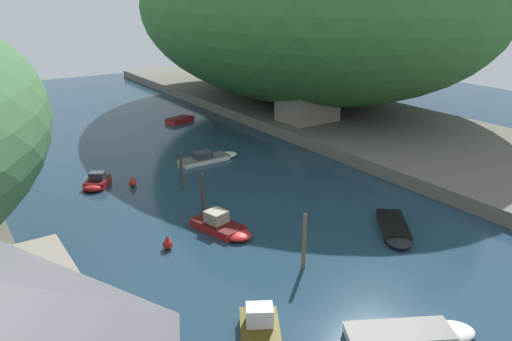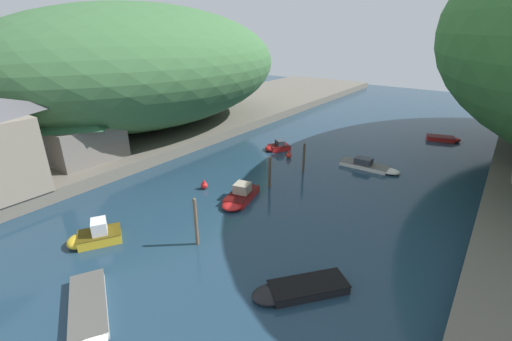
{
  "view_description": "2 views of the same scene",
  "coord_description": "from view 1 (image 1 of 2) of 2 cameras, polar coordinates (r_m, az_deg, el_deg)",
  "views": [
    {
      "loc": [
        -17.99,
        -6.09,
        16.23
      ],
      "look_at": [
        2.47,
        24.5,
        2.81
      ],
      "focal_mm": 35.0,
      "sensor_mm": 36.0,
      "label": 1
    },
    {
      "loc": [
        14.97,
        0.67,
        14.3
      ],
      "look_at": [
        -2.36,
        24.21,
        2.05
      ],
      "focal_mm": 24.0,
      "sensor_mm": 36.0,
      "label": 2
    }
  ],
  "objects": [
    {
      "name": "channel_buoy_near",
      "position": [
        44.8,
        -13.92,
        -1.3
      ],
      "size": [
        0.66,
        0.66,
        0.99
      ],
      "color": "red",
      "rests_on": "water_surface"
    },
    {
      "name": "mooring_post_fourth",
      "position": [
        38.47,
        -6.12,
        -2.46
      ],
      "size": [
        0.25,
        0.25,
        3.16
      ],
      "color": "#4C3D2D",
      "rests_on": "water_surface"
    },
    {
      "name": "boat_open_rowboat",
      "position": [
        25.5,
        0.47,
        -18.01
      ],
      "size": [
        3.44,
        4.05,
        1.69
      ],
      "rotation": [
        0.0,
        0.0,
        2.61
      ],
      "color": "gold",
      "rests_on": "water_surface"
    },
    {
      "name": "mooring_post_second",
      "position": [
        30.71,
        5.53,
        -7.99
      ],
      "size": [
        0.25,
        0.25,
        3.68
      ],
      "color": "brown",
      "rests_on": "water_surface"
    },
    {
      "name": "water_surface",
      "position": [
        43.47,
        -6.76,
        -2.04
      ],
      "size": [
        130.0,
        130.0,
        0.0
      ],
      "primitive_type": "plane",
      "color": "#1E384C",
      "rests_on": "ground"
    },
    {
      "name": "right_bank_cottage",
      "position": [
        60.54,
        5.94,
        8.54
      ],
      "size": [
        6.67,
        5.41,
        5.9
      ],
      "color": "gray",
      "rests_on": "right_bank"
    },
    {
      "name": "hillside_right",
      "position": [
        72.06,
        5.32,
        18.04
      ],
      "size": [
        41.26,
        57.76,
        25.2
      ],
      "color": "#387033",
      "rests_on": "right_bank"
    },
    {
      "name": "boat_far_upstream",
      "position": [
        45.46,
        -17.79,
        -1.35
      ],
      "size": [
        3.16,
        3.52,
        1.24
      ],
      "rotation": [
        0.0,
        0.0,
        2.55
      ],
      "color": "red",
      "rests_on": "water_surface"
    },
    {
      "name": "boat_navy_launch",
      "position": [
        35.59,
        -3.88,
        -6.37
      ],
      "size": [
        3.04,
        5.25,
        1.42
      ],
      "rotation": [
        0.0,
        0.0,
        3.39
      ],
      "color": "red",
      "rests_on": "water_surface"
    },
    {
      "name": "boat_moored_right",
      "position": [
        50.23,
        -5.36,
        1.49
      ],
      "size": [
        6.4,
        1.98,
        1.08
      ],
      "rotation": [
        0.0,
        0.0,
        4.73
      ],
      "color": "silver",
      "rests_on": "water_surface"
    },
    {
      "name": "mooring_post_farthest",
      "position": [
        43.2,
        -8.51,
        0.04
      ],
      "size": [
        0.25,
        0.25,
        3.23
      ],
      "color": "#4C3D2D",
      "rests_on": "water_surface"
    },
    {
      "name": "boat_far_right_bank",
      "position": [
        36.62,
        15.57,
        -6.6
      ],
      "size": [
        4.95,
        5.54,
        0.55
      ],
      "rotation": [
        0.0,
        0.0,
        2.46
      ],
      "color": "black",
      "rests_on": "water_surface"
    },
    {
      "name": "boat_near_quay",
      "position": [
        66.01,
        -8.44,
        5.84
      ],
      "size": [
        4.53,
        2.85,
        0.58
      ],
      "rotation": [
        0.0,
        0.0,
        4.99
      ],
      "color": "red",
      "rests_on": "water_surface"
    },
    {
      "name": "channel_buoy_far",
      "position": [
        33.84,
        -10.07,
        -8.22
      ],
      "size": [
        0.66,
        0.66,
        1.0
      ],
      "color": "red",
      "rests_on": "water_surface"
    },
    {
      "name": "right_bank",
      "position": [
        59.07,
        16.33,
        3.88
      ],
      "size": [
        22.0,
        120.0,
        1.23
      ],
      "color": "#666056",
      "rests_on": "ground"
    },
    {
      "name": "boat_small_dinghy",
      "position": [
        26.95,
        17.67,
        -17.35
      ],
      "size": [
        6.55,
        4.66,
        0.57
      ],
      "rotation": [
        0.0,
        0.0,
        4.22
      ],
      "color": "silver",
      "rests_on": "water_surface"
    }
  ]
}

